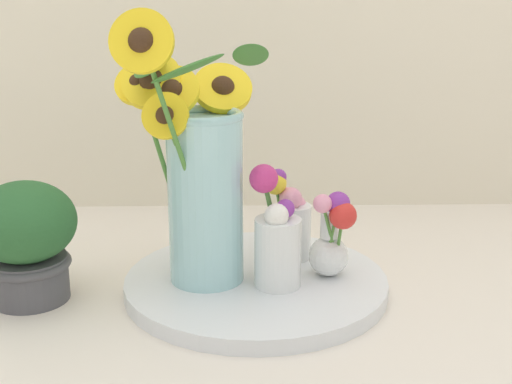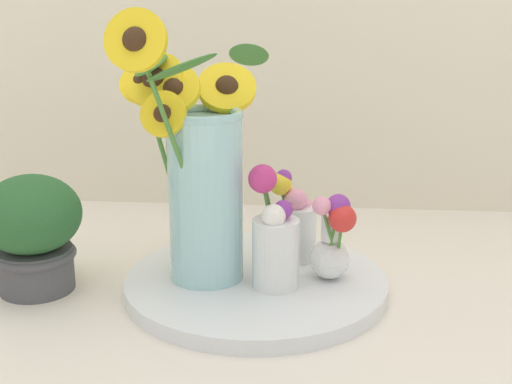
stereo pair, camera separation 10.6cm
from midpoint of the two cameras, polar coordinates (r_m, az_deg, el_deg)
ground_plane at (r=1.05m, az=3.20°, el=-9.54°), size 6.00×6.00×0.00m
serving_tray at (r=1.11m, az=2.75°, el=-7.42°), size 0.40×0.40×0.02m
mason_jar_sunflowers at (r=1.05m, az=-1.66°, el=1.47°), size 0.24×0.21×0.42m
vase_small_center at (r=1.05m, az=4.33°, el=-3.79°), size 0.08×0.07×0.18m
vase_bulb_right at (r=1.08m, az=8.93°, el=-3.91°), size 0.07×0.08×0.14m
vase_small_back at (r=1.16m, az=5.85°, el=-2.12°), size 0.08×0.06×0.15m
potted_plant at (r=1.12m, az=-14.92°, el=-2.94°), size 0.15×0.15×0.18m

